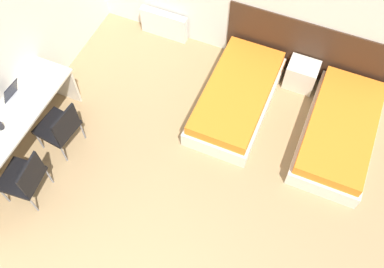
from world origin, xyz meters
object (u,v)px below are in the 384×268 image
object	(u,v)px
bed_near_door	(339,132)
bed_near_window	(237,97)
nightstand	(301,75)
chair_near_laptop	(60,127)
laptop	(18,98)
chair_near_notebook	(25,177)

from	to	relation	value
bed_near_door	bed_near_window	bearing A→B (deg)	180.00
nightstand	chair_near_laptop	world-z (taller)	chair_near_laptop
bed_near_window	laptop	xyz separation A→B (m)	(-2.45, -1.54, 0.60)
laptop	chair_near_laptop	bearing A→B (deg)	0.91
bed_near_door	laptop	size ratio (longest dim) A/B	5.41
bed_near_window	nightstand	xyz separation A→B (m)	(0.75, 0.76, 0.01)
bed_near_window	bed_near_door	xyz separation A→B (m)	(1.50, 0.00, 0.00)
nightstand	chair_near_notebook	bearing A→B (deg)	-130.60
chair_near_laptop	chair_near_notebook	xyz separation A→B (m)	(0.00, -0.80, 0.00)
chair_near_laptop	chair_near_notebook	bearing A→B (deg)	-83.69
bed_near_window	chair_near_laptop	xyz separation A→B (m)	(-1.92, -1.56, 0.26)
bed_near_door	laptop	bearing A→B (deg)	-158.66
bed_near_window	chair_near_notebook	world-z (taller)	chair_near_notebook
bed_near_window	laptop	world-z (taller)	laptop
laptop	bed_near_door	bearing A→B (deg)	23.84
chair_near_notebook	bed_near_window	bearing A→B (deg)	45.25
nightstand	laptop	xyz separation A→B (m)	(-3.20, -2.31, 0.58)
chair_near_notebook	bed_near_door	bearing A→B (deg)	29.00
laptop	bed_near_window	bearing A→B (deg)	34.70
nightstand	chair_near_laptop	distance (m)	3.55
chair_near_laptop	laptop	bearing A→B (deg)	-175.29
bed_near_door	nightstand	bearing A→B (deg)	134.58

